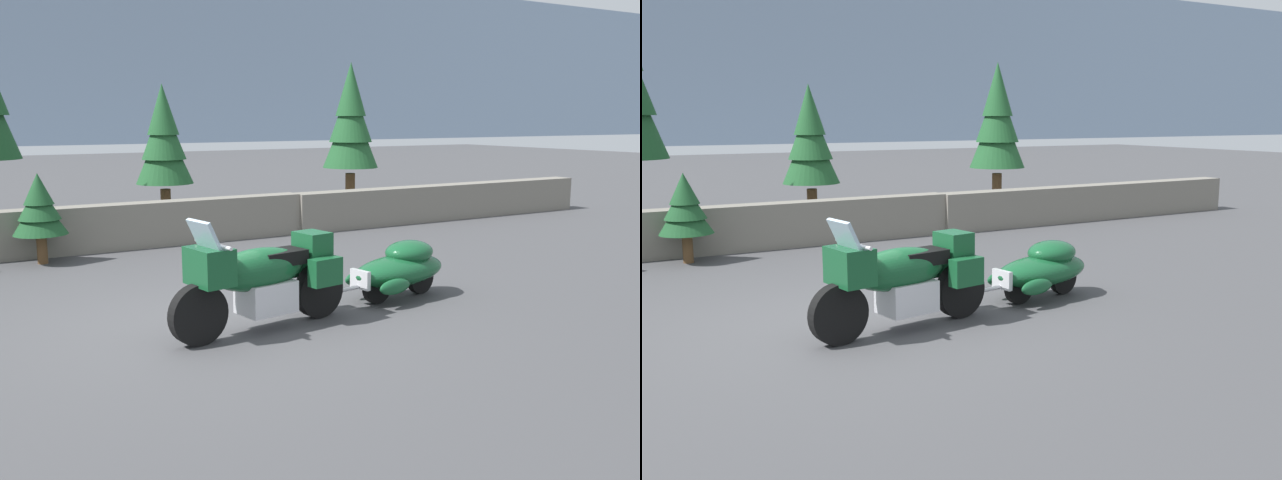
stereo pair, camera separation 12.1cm
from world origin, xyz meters
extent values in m
plane|color=#424244|center=(0.00, 0.00, 0.00)|extent=(80.00, 80.00, 0.00)
cube|color=slate|center=(0.00, 5.30, 0.41)|extent=(8.00, 0.46, 0.83)
cube|color=slate|center=(8.00, 5.24, 0.41)|extent=(8.00, 0.51, 0.82)
cylinder|color=black|center=(-0.36, -0.62, 0.33)|extent=(0.67, 0.25, 0.66)
cylinder|color=black|center=(1.26, -0.35, 0.33)|extent=(0.67, 0.25, 0.66)
cube|color=silver|center=(0.50, -0.48, 0.38)|extent=(0.66, 0.53, 0.36)
ellipsoid|color=#144C28|center=(0.40, -0.50, 0.71)|extent=(1.26, 0.63, 0.48)
cube|color=#144C28|center=(-0.22, -0.60, 0.83)|extent=(0.44, 0.57, 0.40)
cube|color=#9EB7C6|center=(-0.27, -0.61, 1.16)|extent=(0.26, 0.47, 0.34)
cube|color=black|center=(0.70, -0.45, 0.81)|extent=(0.61, 0.45, 0.16)
cube|color=#144C28|center=(1.16, -0.37, 0.91)|extent=(0.38, 0.45, 0.28)
cube|color=#144C28|center=(1.16, -0.67, 0.63)|extent=(0.42, 0.22, 0.32)
cube|color=#144C28|center=(1.07, -0.08, 0.63)|extent=(0.42, 0.22, 0.32)
cylinder|color=silver|center=(-0.17, -0.59, 1.06)|extent=(0.16, 0.70, 0.04)
cylinder|color=silver|center=(-0.31, -0.62, 0.58)|extent=(0.26, 0.11, 0.54)
cylinder|color=black|center=(2.23, -0.19, 0.22)|extent=(0.45, 0.17, 0.44)
cylinder|color=black|center=(3.04, -0.05, 0.22)|extent=(0.45, 0.17, 0.44)
ellipsoid|color=#144C28|center=(2.64, -0.12, 0.38)|extent=(1.59, 0.92, 0.40)
ellipsoid|color=#144C28|center=(2.81, -0.09, 0.60)|extent=(0.80, 0.67, 0.32)
cube|color=silver|center=(1.94, -0.24, 0.36)|extent=(0.11, 0.33, 0.24)
ellipsoid|color=#144C28|center=(2.28, -0.51, 0.28)|extent=(0.54, 0.22, 0.20)
ellipsoid|color=#144C28|center=(2.18, 0.13, 0.28)|extent=(0.54, 0.22, 0.20)
cylinder|color=silver|center=(1.55, -0.30, 0.27)|extent=(0.70, 0.16, 0.05)
cylinder|color=brown|center=(1.80, 6.95, 0.44)|extent=(0.21, 0.21, 0.88)
cone|color=#1E5128|center=(1.80, 6.95, 1.70)|extent=(1.19, 1.19, 1.40)
cone|color=#1E5128|center=(1.80, 6.95, 2.12)|extent=(0.92, 0.92, 1.22)
cone|color=#1E5128|center=(1.80, 6.95, 2.54)|extent=(0.66, 0.66, 1.05)
cylinder|color=brown|center=(6.28, 6.72, 0.53)|extent=(0.23, 0.23, 1.05)
cone|color=#1E5128|center=(6.28, 6.72, 2.02)|extent=(1.31, 1.31, 1.66)
cone|color=#1E5128|center=(6.28, 6.72, 2.52)|extent=(1.02, 1.02, 1.45)
cone|color=#1E5128|center=(6.28, 6.72, 3.02)|extent=(0.72, 0.72, 1.25)
cylinder|color=brown|center=(-1.07, 4.65, 0.22)|extent=(0.17, 0.17, 0.43)
cone|color=#194723|center=(-1.07, 4.65, 0.83)|extent=(0.87, 0.87, 0.68)
cone|color=#194723|center=(-1.07, 4.65, 1.03)|extent=(0.67, 0.67, 0.59)
cone|color=#194723|center=(-1.07, 4.65, 1.24)|extent=(0.48, 0.48, 0.51)
camera|label=1|loc=(-2.89, -7.44, 2.38)|focal=39.53mm
camera|label=2|loc=(-2.78, -7.50, 2.38)|focal=39.53mm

